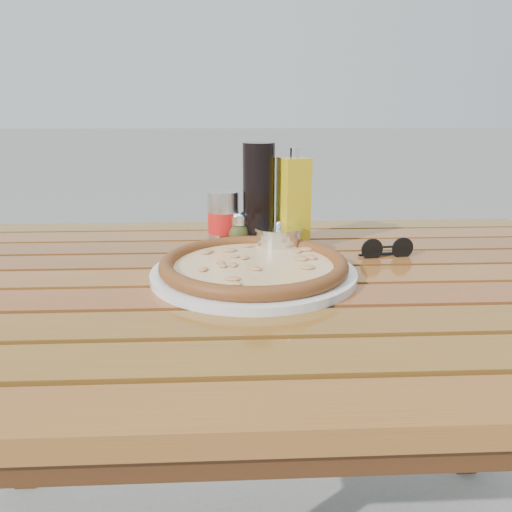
{
  "coord_description": "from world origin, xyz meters",
  "views": [
    {
      "loc": [
        -0.04,
        -0.84,
        1.03
      ],
      "look_at": [
        0.0,
        0.02,
        0.78
      ],
      "focal_mm": 35.0,
      "sensor_mm": 36.0,
      "label": 1
    }
  ],
  "objects_px": {
    "table": "(257,315)",
    "parmesan_tin": "(278,241)",
    "pizza": "(254,265)",
    "pepper_shaker": "(240,230)",
    "olive_oil_cruet": "(293,203)",
    "oregano_shaker": "(239,231)",
    "soda_can": "(224,220)",
    "sunglasses": "(387,250)",
    "dark_bottle": "(259,197)",
    "plate": "(254,273)"
  },
  "relations": [
    {
      "from": "plate",
      "to": "oregano_shaker",
      "type": "height_order",
      "value": "oregano_shaker"
    },
    {
      "from": "table",
      "to": "parmesan_tin",
      "type": "distance_m",
      "value": 0.17
    },
    {
      "from": "pizza",
      "to": "olive_oil_cruet",
      "type": "distance_m",
      "value": 0.22
    },
    {
      "from": "plate",
      "to": "pizza",
      "type": "relative_size",
      "value": 1.03
    },
    {
      "from": "soda_can",
      "to": "parmesan_tin",
      "type": "distance_m",
      "value": 0.13
    },
    {
      "from": "plate",
      "to": "oregano_shaker",
      "type": "relative_size",
      "value": 4.39
    },
    {
      "from": "oregano_shaker",
      "to": "plate",
      "type": "bearing_deg",
      "value": -83.02
    },
    {
      "from": "soda_can",
      "to": "sunglasses",
      "type": "distance_m",
      "value": 0.34
    },
    {
      "from": "pizza",
      "to": "soda_can",
      "type": "height_order",
      "value": "soda_can"
    },
    {
      "from": "olive_oil_cruet",
      "to": "sunglasses",
      "type": "xyz_separation_m",
      "value": [
        0.18,
        -0.08,
        -0.08
      ]
    },
    {
      "from": "table",
      "to": "dark_bottle",
      "type": "bearing_deg",
      "value": 85.79
    },
    {
      "from": "plate",
      "to": "pizza",
      "type": "xyz_separation_m",
      "value": [
        0.0,
        0.0,
        0.02
      ]
    },
    {
      "from": "table",
      "to": "oregano_shaker",
      "type": "relative_size",
      "value": 17.07
    },
    {
      "from": "pepper_shaker",
      "to": "table",
      "type": "bearing_deg",
      "value": -82.14
    },
    {
      "from": "olive_oil_cruet",
      "to": "soda_can",
      "type": "bearing_deg",
      "value": 175.16
    },
    {
      "from": "olive_oil_cruet",
      "to": "sunglasses",
      "type": "height_order",
      "value": "olive_oil_cruet"
    },
    {
      "from": "plate",
      "to": "dark_bottle",
      "type": "height_order",
      "value": "dark_bottle"
    },
    {
      "from": "sunglasses",
      "to": "pizza",
      "type": "bearing_deg",
      "value": -164.24
    },
    {
      "from": "olive_oil_cruet",
      "to": "parmesan_tin",
      "type": "height_order",
      "value": "olive_oil_cruet"
    },
    {
      "from": "dark_bottle",
      "to": "olive_oil_cruet",
      "type": "xyz_separation_m",
      "value": [
        0.07,
        -0.0,
        -0.01
      ]
    },
    {
      "from": "pepper_shaker",
      "to": "olive_oil_cruet",
      "type": "relative_size",
      "value": 0.39
    },
    {
      "from": "soda_can",
      "to": "pizza",
      "type": "bearing_deg",
      "value": -74.84
    },
    {
      "from": "dark_bottle",
      "to": "olive_oil_cruet",
      "type": "relative_size",
      "value": 1.05
    },
    {
      "from": "plate",
      "to": "pizza",
      "type": "bearing_deg",
      "value": 0.0
    },
    {
      "from": "olive_oil_cruet",
      "to": "sunglasses",
      "type": "distance_m",
      "value": 0.21
    },
    {
      "from": "pizza",
      "to": "table",
      "type": "bearing_deg",
      "value": 56.6
    },
    {
      "from": "pizza",
      "to": "pepper_shaker",
      "type": "relative_size",
      "value": 4.27
    },
    {
      "from": "table",
      "to": "soda_can",
      "type": "bearing_deg",
      "value": 107.29
    },
    {
      "from": "pepper_shaker",
      "to": "parmesan_tin",
      "type": "xyz_separation_m",
      "value": [
        0.08,
        -0.07,
        -0.01
      ]
    },
    {
      "from": "sunglasses",
      "to": "parmesan_tin",
      "type": "bearing_deg",
      "value": 167.62
    },
    {
      "from": "pepper_shaker",
      "to": "plate",
      "type": "bearing_deg",
      "value": -84.05
    },
    {
      "from": "table",
      "to": "olive_oil_cruet",
      "type": "xyz_separation_m",
      "value": [
        0.09,
        0.18,
        0.17
      ]
    },
    {
      "from": "pizza",
      "to": "dark_bottle",
      "type": "bearing_deg",
      "value": 84.34
    },
    {
      "from": "table",
      "to": "parmesan_tin",
      "type": "relative_size",
      "value": 14.16
    },
    {
      "from": "pizza",
      "to": "sunglasses",
      "type": "xyz_separation_m",
      "value": [
        0.27,
        0.11,
        -0.01
      ]
    },
    {
      "from": "pepper_shaker",
      "to": "oregano_shaker",
      "type": "distance_m",
      "value": 0.01
    },
    {
      "from": "dark_bottle",
      "to": "soda_can",
      "type": "relative_size",
      "value": 1.83
    },
    {
      "from": "dark_bottle",
      "to": "soda_can",
      "type": "bearing_deg",
      "value": 172.49
    },
    {
      "from": "pizza",
      "to": "soda_can",
      "type": "xyz_separation_m",
      "value": [
        -0.05,
        0.2,
        0.04
      ]
    },
    {
      "from": "table",
      "to": "olive_oil_cruet",
      "type": "relative_size",
      "value": 6.67
    },
    {
      "from": "soda_can",
      "to": "parmesan_tin",
      "type": "bearing_deg",
      "value": -32.22
    },
    {
      "from": "soda_can",
      "to": "dark_bottle",
      "type": "bearing_deg",
      "value": -7.51
    },
    {
      "from": "pizza",
      "to": "dark_bottle",
      "type": "distance_m",
      "value": 0.21
    },
    {
      "from": "pizza",
      "to": "olive_oil_cruet",
      "type": "xyz_separation_m",
      "value": [
        0.09,
        0.19,
        0.07
      ]
    },
    {
      "from": "pizza",
      "to": "pepper_shaker",
      "type": "height_order",
      "value": "pepper_shaker"
    },
    {
      "from": "pepper_shaker",
      "to": "parmesan_tin",
      "type": "height_order",
      "value": "pepper_shaker"
    },
    {
      "from": "table",
      "to": "pepper_shaker",
      "type": "distance_m",
      "value": 0.22
    },
    {
      "from": "olive_oil_cruet",
      "to": "pepper_shaker",
      "type": "bearing_deg",
      "value": 175.79
    },
    {
      "from": "oregano_shaker",
      "to": "parmesan_tin",
      "type": "distance_m",
      "value": 0.1
    },
    {
      "from": "oregano_shaker",
      "to": "sunglasses",
      "type": "xyz_separation_m",
      "value": [
        0.29,
        -0.08,
        -0.02
      ]
    }
  ]
}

